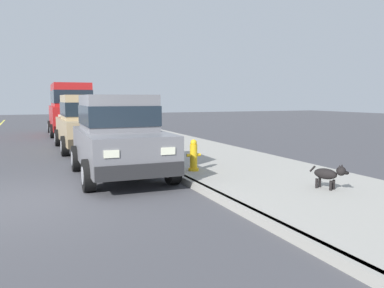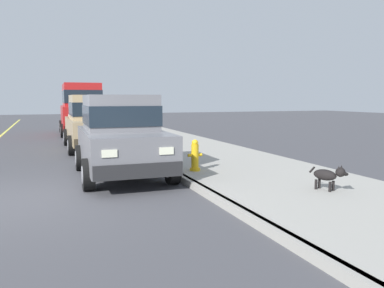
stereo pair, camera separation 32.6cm
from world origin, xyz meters
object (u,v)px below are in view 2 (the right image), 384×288
object	(u,v)px
car_tan_sedan	(94,121)
dog_black	(328,175)
car_grey_hatchback	(121,134)
car_red_van	(81,107)
fire_hydrant	(195,156)

from	to	relation	value
car_tan_sedan	dog_black	world-z (taller)	car_tan_sedan
car_tan_sedan	car_grey_hatchback	bearing A→B (deg)	-90.19
car_grey_hatchback	car_red_van	bearing A→B (deg)	89.56
car_tan_sedan	fire_hydrant	bearing A→B (deg)	-75.42
car_grey_hatchback	dog_black	bearing A→B (deg)	-47.26
car_grey_hatchback	fire_hydrant	size ratio (longest dim) A/B	5.28
dog_black	fire_hydrant	world-z (taller)	fire_hydrant
dog_black	car_tan_sedan	bearing A→B (deg)	109.71
car_grey_hatchback	dog_black	size ratio (longest dim) A/B	5.33
fire_hydrant	car_tan_sedan	bearing A→B (deg)	104.58
car_grey_hatchback	car_tan_sedan	xyz separation A→B (m)	(0.02, 5.27, 0.01)
dog_black	fire_hydrant	xyz separation A→B (m)	(-1.55, 2.68, 0.05)
car_grey_hatchback	car_tan_sedan	bearing A→B (deg)	89.81
car_red_van	dog_black	distance (m)	15.06
car_tan_sedan	car_red_van	distance (m)	6.09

